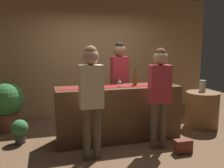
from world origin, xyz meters
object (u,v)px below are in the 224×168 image
at_px(wine_bottle_green, 97,80).
at_px(wine_glass_mid_counter, 168,78).
at_px(wine_bottle_amber, 135,79).
at_px(bartender, 120,75).
at_px(customer_browsing, 91,90).
at_px(vase_on_side_table, 203,86).
at_px(handbag, 183,146).
at_px(round_side_table, 202,109).
at_px(potted_plant_tall, 6,103).
at_px(potted_plant_small, 20,130).
at_px(customer_sipping, 160,88).
at_px(wine_glass_near_customer, 120,81).

relative_size(wine_bottle_green, wine_glass_mid_counter, 2.10).
xyz_separation_m(wine_bottle_amber, bartender, (-0.13, 0.55, 0.02)).
relative_size(customer_browsing, vase_on_side_table, 7.09).
bearing_deg(handbag, wine_bottle_green, 142.42).
height_order(round_side_table, vase_on_side_table, vase_on_side_table).
bearing_deg(handbag, round_side_table, 43.93).
height_order(potted_plant_tall, potted_plant_small, potted_plant_tall).
xyz_separation_m(wine_glass_mid_counter, customer_browsing, (-1.60, -0.67, -0.03)).
bearing_deg(bartender, customer_sipping, 105.30).
bearing_deg(customer_browsing, customer_sipping, 3.70).
bearing_deg(potted_plant_tall, vase_on_side_table, -10.47).
distance_m(wine_bottle_amber, potted_plant_small, 2.23).
distance_m(wine_bottle_amber, wine_glass_mid_counter, 0.66).
bearing_deg(wine_bottle_amber, wine_glass_near_customer, -164.51).
relative_size(wine_glass_near_customer, potted_plant_tall, 0.14).
height_order(wine_bottle_green, handbag, wine_bottle_green).
relative_size(wine_glass_mid_counter, potted_plant_small, 0.34).
relative_size(wine_bottle_amber, potted_plant_small, 0.72).
distance_m(wine_bottle_amber, customer_browsing, 1.16).
bearing_deg(round_side_table, handbag, -136.07).
bearing_deg(customer_sipping, potted_plant_small, 165.97).
height_order(wine_glass_near_customer, bartender, bartender).
relative_size(bartender, customer_browsing, 1.04).
xyz_separation_m(wine_glass_mid_counter, handbag, (-0.16, -0.87, -0.97)).
height_order(wine_bottle_green, customer_browsing, customer_browsing).
bearing_deg(wine_glass_mid_counter, vase_on_side_table, 14.54).
height_order(bartender, customer_sipping, bartender).
bearing_deg(round_side_table, wine_bottle_green, -177.04).
bearing_deg(handbag, wine_glass_near_customer, 135.85).
bearing_deg(potted_plant_tall, round_side_table, -11.63).
bearing_deg(potted_plant_tall, bartender, -10.66).
xyz_separation_m(round_side_table, handbag, (-1.08, -1.04, -0.26)).
bearing_deg(wine_bottle_amber, wine_bottle_green, 176.47).
distance_m(wine_bottle_green, handbag, 1.80).
bearing_deg(vase_on_side_table, wine_glass_near_customer, -170.42).
relative_size(wine_glass_near_customer, customer_sipping, 0.09).
distance_m(wine_bottle_green, customer_browsing, 0.76).
bearing_deg(wine_glass_near_customer, potted_plant_tall, 152.38).
height_order(wine_bottle_green, wine_glass_near_customer, wine_bottle_green).
height_order(customer_sipping, handbag, customer_sipping).
distance_m(bartender, customer_browsing, 1.48).
xyz_separation_m(customer_browsing, potted_plant_tall, (-1.40, 1.65, -0.48)).
bearing_deg(wine_bottle_green, bartender, 41.10).
distance_m(bartender, potted_plant_tall, 2.32).
xyz_separation_m(wine_bottle_amber, vase_on_side_table, (1.61, 0.24, -0.23)).
height_order(customer_browsing, potted_plant_small, customer_browsing).
relative_size(wine_glass_mid_counter, customer_browsing, 0.08).
bearing_deg(bartender, wine_bottle_amber, 102.36).
bearing_deg(customer_sipping, bartender, 112.23).
distance_m(customer_sipping, potted_plant_tall, 3.01).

